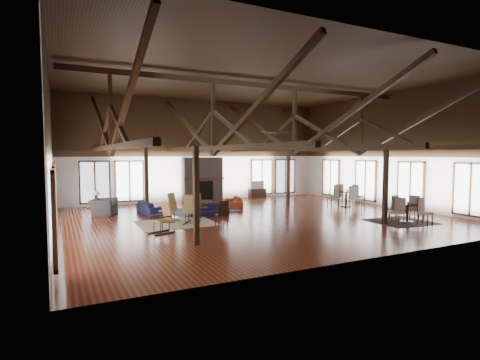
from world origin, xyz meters
name	(u,v)px	position (x,y,z in m)	size (l,w,h in m)	color
floor	(256,218)	(0.00, 0.00, 0.00)	(16.00, 16.00, 0.00)	maroon
ceiling	(256,79)	(0.00, 0.00, 6.00)	(16.00, 14.00, 0.02)	black
wall_back	(200,151)	(0.00, 7.00, 3.00)	(16.00, 0.02, 6.00)	white
wall_front	(382,147)	(0.00, -7.00, 3.00)	(16.00, 0.02, 6.00)	white
wall_left	(50,148)	(-8.00, 0.00, 3.00)	(0.02, 14.00, 6.00)	white
wall_right	(389,150)	(8.00, 0.00, 3.00)	(0.02, 14.00, 6.00)	white
roof_truss	(256,126)	(0.00, 0.00, 4.03)	(15.60, 14.07, 3.14)	black
post_grid	(256,183)	(0.00, 0.00, 1.52)	(8.16, 7.16, 3.05)	black
fireplace	(202,179)	(0.00, 6.67, 1.29)	(2.50, 0.69, 2.60)	#64554C
ceiling_fan	(278,131)	(0.50, -1.00, 3.73)	(1.60, 1.60, 0.75)	black
sofa_navy_front	(209,210)	(-1.64, 1.49, 0.26)	(1.79, 0.70, 0.52)	#141539
sofa_navy_left	(151,208)	(-3.89, 3.16, 0.29)	(0.77, 1.97, 0.57)	#131734
sofa_orange	(234,202)	(0.53, 3.44, 0.26)	(0.70, 1.78, 0.52)	maroon
coffee_table	(198,202)	(-1.54, 3.15, 0.42)	(1.31, 0.76, 0.48)	#5D2E1C
vase	(199,199)	(-1.46, 3.24, 0.57)	(0.17, 0.17, 0.18)	#B2B2B2
armchair	(103,207)	(-5.93, 3.71, 0.37)	(1.00, 1.14, 0.74)	#323134
side_table_lamp	(97,204)	(-6.14, 4.37, 0.43)	(0.45, 0.45, 1.15)	black
rocking_chair_a	(170,208)	(-3.67, 0.71, 0.57)	(1.02, 1.01, 1.21)	olive
rocking_chair_b	(191,210)	(-3.01, -0.13, 0.55)	(0.93, 1.02, 1.18)	olive
rocking_chair_c	(164,218)	(-4.44, -1.32, 0.52)	(0.97, 0.73, 1.11)	olive
side_chair_a	(199,204)	(-2.32, 0.91, 0.64)	(0.62, 0.62, 1.11)	black
side_chair_b	(222,212)	(-2.16, -1.27, 0.60)	(0.44, 0.44, 1.03)	black
cafe_table_near	(407,210)	(5.08, -3.68, 0.52)	(2.04, 2.04, 1.04)	black
cafe_table_far	(346,196)	(6.00, 0.96, 0.57)	(2.19, 2.19, 1.13)	black
cup_near	(408,203)	(5.14, -3.66, 0.80)	(0.11, 0.11, 0.09)	#B2B2B2
cup_far	(347,190)	(6.08, 0.96, 0.86)	(0.12, 0.12, 0.10)	#B2B2B2
tv_console	(257,193)	(3.79, 6.75, 0.28)	(1.11, 0.42, 0.56)	black
television	(257,185)	(3.76, 6.75, 0.81)	(0.89, 0.12, 0.51)	#B2B2B2
rug_tan	(177,223)	(-3.52, 0.24, 0.01)	(3.01, 2.37, 0.01)	#C7B18A
rug_navy	(200,210)	(-1.44, 3.11, 0.01)	(3.39, 2.54, 0.01)	#1A2349
rug_dark	(400,222)	(4.90, -3.51, 0.01)	(2.33, 2.12, 0.01)	black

